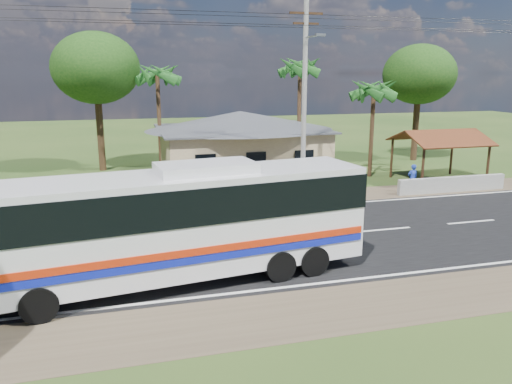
# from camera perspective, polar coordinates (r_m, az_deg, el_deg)

# --- Properties ---
(ground) EXTENTS (120.00, 120.00, 0.00)m
(ground) POSITION_cam_1_polar(r_m,az_deg,el_deg) (21.18, 3.75, -5.32)
(ground) COLOR #254117
(ground) RESTS_ON ground
(road) EXTENTS (120.00, 16.00, 0.03)m
(road) POSITION_cam_1_polar(r_m,az_deg,el_deg) (21.17, 3.75, -5.30)
(road) COLOR black
(road) RESTS_ON ground
(house) EXTENTS (12.40, 10.00, 5.00)m
(house) POSITION_cam_1_polar(r_m,az_deg,el_deg) (33.10, -1.81, 6.20)
(house) COLOR #C6B384
(house) RESTS_ON ground
(waiting_shed) EXTENTS (5.20, 4.48, 3.35)m
(waiting_shed) POSITION_cam_1_polar(r_m,az_deg,el_deg) (33.95, 20.30, 5.71)
(waiting_shed) COLOR #362513
(waiting_shed) RESTS_ON ground
(concrete_barrier) EXTENTS (7.00, 0.30, 0.90)m
(concrete_barrier) POSITION_cam_1_polar(r_m,az_deg,el_deg) (31.42, 21.49, 0.82)
(concrete_barrier) COLOR #9E9E99
(concrete_barrier) RESTS_ON ground
(utility_poles) EXTENTS (32.80, 2.22, 11.00)m
(utility_poles) POSITION_cam_1_polar(r_m,az_deg,el_deg) (27.08, 4.90, 11.20)
(utility_poles) COLOR #9E9E99
(utility_poles) RESTS_ON ground
(palm_near) EXTENTS (2.80, 2.80, 6.70)m
(palm_near) POSITION_cam_1_polar(r_m,az_deg,el_deg) (34.00, 13.33, 11.24)
(palm_near) COLOR #47301E
(palm_near) RESTS_ON ground
(palm_mid) EXTENTS (2.80, 2.80, 8.20)m
(palm_mid) POSITION_cam_1_polar(r_m,az_deg,el_deg) (36.68, 5.05, 13.93)
(palm_mid) COLOR #47301E
(palm_mid) RESTS_ON ground
(palm_far) EXTENTS (2.80, 2.80, 7.70)m
(palm_far) POSITION_cam_1_polar(r_m,az_deg,el_deg) (35.05, -11.22, 12.98)
(palm_far) COLOR #47301E
(palm_far) RESTS_ON ground
(tree_behind_house) EXTENTS (6.00, 6.00, 9.61)m
(tree_behind_house) POSITION_cam_1_polar(r_m,az_deg,el_deg) (36.99, -17.84, 13.29)
(tree_behind_house) COLOR #47301E
(tree_behind_house) RESTS_ON ground
(tree_behind_shed) EXTENTS (5.60, 5.60, 9.02)m
(tree_behind_shed) POSITION_cam_1_polar(r_m,az_deg,el_deg) (41.60, 18.17, 12.61)
(tree_behind_shed) COLOR #47301E
(tree_behind_shed) RESTS_ON ground
(coach_bus) EXTENTS (13.02, 4.35, 3.97)m
(coach_bus) POSITION_cam_1_polar(r_m,az_deg,el_deg) (16.36, -9.14, -2.80)
(coach_bus) COLOR silver
(coach_bus) RESTS_ON ground
(motorcycle) EXTENTS (2.07, 1.39, 1.03)m
(motorcycle) POSITION_cam_1_polar(r_m,az_deg,el_deg) (27.28, 5.88, 0.04)
(motorcycle) COLOR black
(motorcycle) RESTS_ON ground
(person) EXTENTS (0.63, 0.43, 1.69)m
(person) POSITION_cam_1_polar(r_m,az_deg,el_deg) (30.29, 17.44, 1.47)
(person) COLOR #1B3398
(person) RESTS_ON ground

